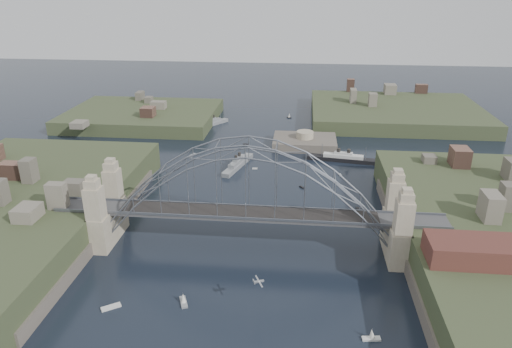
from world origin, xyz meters
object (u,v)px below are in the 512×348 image
Objects in this scene: fort_island at (304,147)px; naval_cruiser_far at (212,123)px; ocean_liner at (343,159)px; bridge at (247,196)px; wharf_shed at (484,252)px; naval_cruiser_near at (238,164)px.

fort_island is 1.50× the size of naval_cruiser_far.
bridge is at bearing -113.65° from ocean_liner.
wharf_shed is at bearing -69.15° from fort_island.
fort_island is at bearing -30.73° from naval_cruiser_far.
naval_cruiser_far is (-69.51, 106.29, -9.14)m from wharf_shed.
naval_cruiser_far is at bearing 105.45° from bridge.
ocean_liner is (50.07, -36.21, 0.02)m from naval_cruiser_far.
ocean_liner is at bearing 66.35° from bridge.
naval_cruiser_far is at bearing 149.27° from fort_island.
naval_cruiser_near is 34.38m from ocean_liner.
wharf_shed is (32.00, -84.00, 10.34)m from fort_island.
fort_island reaches higher than ocean_liner.
wharf_shed is at bearing -56.82° from naval_cruiser_far.
wharf_shed reaches higher than naval_cruiser_far.
naval_cruiser_near is (-52.78, 61.69, -9.09)m from wharf_shed.
bridge is 62.28m from ocean_liner.
naval_cruiser_near reaches higher than ocean_liner.
wharf_shed reaches higher than fort_island.
bridge is 4.20× the size of wharf_shed.
naval_cruiser_near is 47.64m from naval_cruiser_far.
bridge is at bearing -74.55° from naval_cruiser_far.
naval_cruiser_near is at bearing -132.96° from fort_island.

